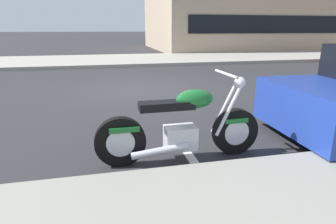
% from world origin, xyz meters
% --- Properties ---
extents(ground_plane, '(260.00, 260.00, 0.00)m').
position_xyz_m(ground_plane, '(0.00, 0.00, 0.00)').
color(ground_plane, '#28282B').
extents(sidewalk_far_curb, '(120.00, 5.00, 0.14)m').
position_xyz_m(sidewalk_far_curb, '(12.00, 7.22, 0.07)').
color(sidewalk_far_curb, gray).
rests_on(sidewalk_far_curb, ground).
extents(parking_stall_stripe, '(0.12, 2.20, 0.01)m').
position_xyz_m(parking_stall_stripe, '(0.00, -4.12, 0.00)').
color(parking_stall_stripe, silver).
rests_on(parking_stall_stripe, ground).
extents(parked_motorcycle, '(2.14, 0.62, 1.11)m').
position_xyz_m(parked_motorcycle, '(-0.12, -4.39, 0.42)').
color(parked_motorcycle, black).
rests_on(parked_motorcycle, ground).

